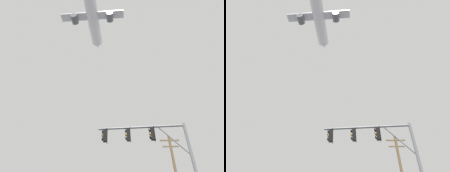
{
  "view_description": "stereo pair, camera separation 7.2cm",
  "coord_description": "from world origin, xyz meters",
  "views": [
    {
      "loc": [
        0.61,
        -3.28,
        1.11
      ],
      "look_at": [
        -0.05,
        16.76,
        15.81
      ],
      "focal_mm": 27.68,
      "sensor_mm": 36.0,
      "label": 1
    },
    {
      "loc": [
        0.68,
        -3.27,
        1.11
      ],
      "look_at": [
        -0.05,
        16.76,
        15.81
      ],
      "focal_mm": 27.68,
      "sensor_mm": 36.0,
      "label": 2
    }
  ],
  "objects": [
    {
      "name": "utility_pole",
      "position": [
        6.64,
        16.84,
        4.47
      ],
      "size": [
        2.2,
        0.28,
        8.36
      ],
      "color": "brown",
      "rests_on": "ground"
    },
    {
      "name": "airplane",
      "position": [
        -6.86,
        28.94,
        53.33
      ],
      "size": [
        20.51,
        26.54,
        7.26
      ],
      "color": "white"
    },
    {
      "name": "signal_pole_near",
      "position": [
        2.98,
        8.85,
        4.92
      ],
      "size": [
        6.36,
        0.78,
        6.34
      ],
      "color": "slate",
      "rests_on": "ground"
    }
  ]
}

